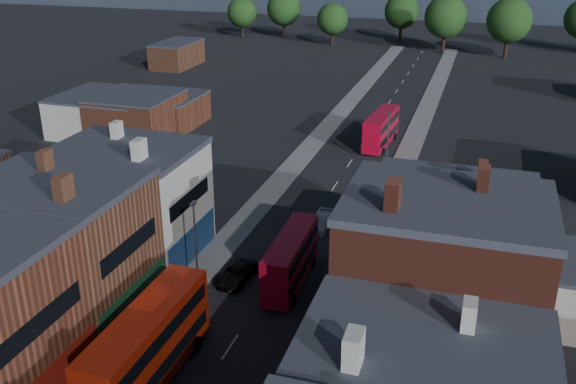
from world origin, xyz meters
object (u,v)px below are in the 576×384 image
Objects in this scene: car_2 at (236,273)px; bus_2 at (381,128)px; bus_0 at (148,346)px; car_3 at (320,222)px; bus_1 at (291,258)px.

bus_2 is at bearing 87.59° from car_2.
bus_2 is at bearing 84.03° from bus_0.
bus_2 is 2.33× the size of car_3.
bus_1 is at bearing -85.78° from car_3.
bus_0 is at bearing -97.67° from car_3.
car_3 is (4.70, 25.83, -2.22)m from bus_0.
bus_2 reaches higher than car_2.
car_2 is (0.48, 13.89, -2.21)m from bus_0.
car_3 is (4.22, 11.94, -0.01)m from car_2.
bus_1 is (5.00, 14.93, -0.58)m from bus_0.
bus_2 is 39.76m from car_2.
car_2 is (-4.52, -1.04, -1.62)m from bus_1.
car_2 is at bearing 88.44° from bus_0.
bus_1 is 0.93× the size of bus_2.
bus_2 is 2.19× the size of car_2.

